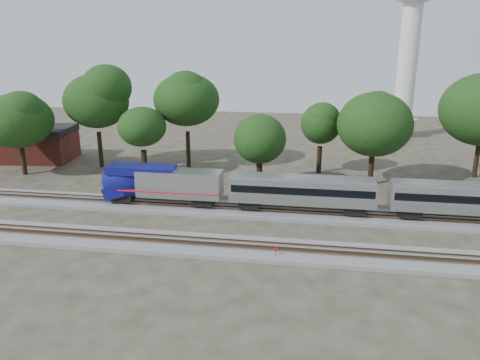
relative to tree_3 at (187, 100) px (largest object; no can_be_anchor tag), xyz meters
name	(u,v)px	position (x,y,z in m)	size (l,w,h in m)	color
ground	(239,233)	(11.72, -23.65, -10.39)	(160.00, 160.00, 0.00)	#383328
track_far	(248,210)	(11.72, -17.65, -10.19)	(160.00, 5.00, 0.73)	slate
track_near	(233,247)	(11.72, -27.65, -10.19)	(160.00, 5.00, 0.73)	slate
switch_stand_red	(276,252)	(15.92, -29.04, -9.66)	(0.36, 0.07, 1.14)	#512D19
switch_stand_white	(371,262)	(24.26, -29.46, -9.83)	(0.27, 0.12, 0.88)	#512D19
switch_lever	(301,258)	(18.23, -28.82, -10.24)	(0.50, 0.30, 0.30)	#512D19
brick_building	(37,143)	(-25.52, 0.68, -7.65)	(12.01, 9.01, 5.44)	maroon
tree_0	(18,121)	(-22.73, -7.52, -2.45)	(8.10, 8.10, 11.42)	black
tree_1	(96,101)	(-13.48, -1.73, -0.28)	(10.30, 10.30, 14.52)	black
tree_2	(142,127)	(-4.85, -6.06, -3.08)	(7.46, 7.46, 10.51)	black
tree_3	(187,100)	(0.00, 0.00, 0.00)	(10.58, 10.58, 14.91)	black
tree_4	(260,139)	(11.97, -8.55, -3.72)	(6.81, 6.81, 9.60)	black
tree_5	(321,124)	(19.82, 0.29, -3.08)	(7.46, 7.46, 10.51)	black
tree_6	(375,125)	(26.73, -4.56, -2.12)	(8.43, 8.43, 11.88)	black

